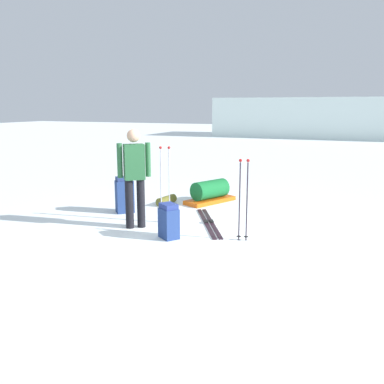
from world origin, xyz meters
TOP-DOWN VIEW (x-y plane):
  - ground_plane at (0.00, 0.00)m, footprint 80.00×80.00m
  - distant_snow_ridge at (0.59, 23.88)m, footprint 16.59×5.21m
  - skier_standing at (-1.04, -0.07)m, footprint 0.46×0.40m
  - ski_pair_near at (0.04, 0.68)m, footprint 1.11×1.78m
  - backpack_large_dark at (-1.78, 0.76)m, footprint 0.41×0.41m
  - backpack_bright at (-0.24, -0.38)m, footprint 0.39×0.37m
  - ski_poles_planted_near at (0.88, -0.03)m, footprint 0.18×0.10m
  - ski_poles_planted_far at (-0.70, 0.42)m, footprint 0.21×0.11m
  - gear_sled at (-0.54, 2.25)m, footprint 0.90×1.27m
  - sleeping_mat_rolled at (-1.33, 1.71)m, footprint 0.25×0.57m

SIDE VIEW (x-z plane):
  - ground_plane at x=0.00m, z-range 0.00..0.00m
  - ski_pair_near at x=0.04m, z-range -0.01..0.04m
  - sleeping_mat_rolled at x=-1.33m, z-range 0.00..0.18m
  - gear_sled at x=-0.54m, z-range -0.02..0.47m
  - backpack_bright at x=-0.24m, z-range -0.01..0.56m
  - backpack_large_dark at x=-1.78m, z-range -0.01..0.71m
  - ski_poles_planted_near at x=0.88m, z-range 0.07..1.36m
  - ski_poles_planted_far at x=-0.70m, z-range 0.07..1.46m
  - skier_standing at x=-1.04m, z-range 0.10..1.80m
  - distant_snow_ridge at x=0.59m, z-range 0.00..2.62m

